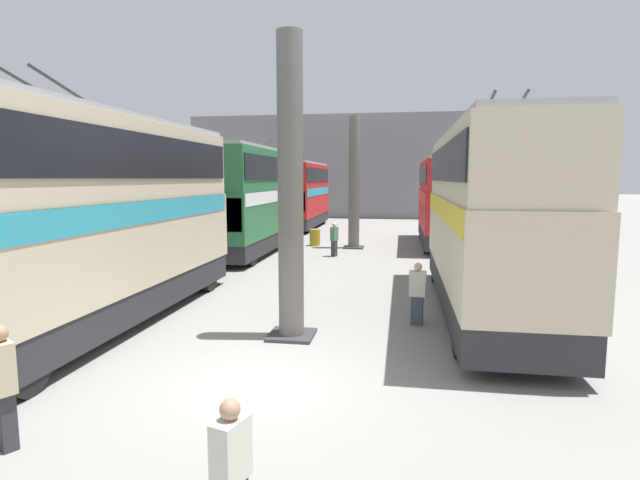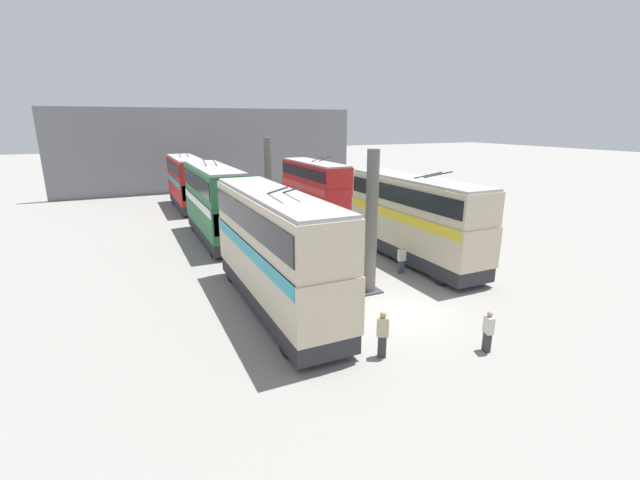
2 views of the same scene
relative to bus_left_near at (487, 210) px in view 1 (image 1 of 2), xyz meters
The scene contains 14 objects.
ground_plane 8.20m from the bus_left_near, 140.23° to the left, with size 240.00×240.00×0.00m, color gray.
depot_back_wall 33.33m from the bus_left_near, ahead, with size 0.50×36.00×9.76m.
support_column_near 5.79m from the bus_left_near, 121.84° to the left, with size 1.08×1.08×7.06m.
support_column_far 13.49m from the bus_left_near, 21.33° to the left, with size 1.08×1.08×7.06m.
bus_left_near is the anchor object (origin of this frame).
bus_left_far 14.42m from the bus_left_near, ahead, with size 9.86×2.54×5.47m.
bus_right_near 10.24m from the bus_left_near, 106.78° to the left, with size 11.31×2.54×5.98m.
bus_right_mid 13.89m from the bus_left_near, 44.92° to the left, with size 10.23×2.54×5.90m.
bus_right_far 24.91m from the bus_left_near, 23.18° to the left, with size 9.88×2.54×5.58m.
person_aisle_foreground 10.87m from the bus_left_near, 158.03° to the left, with size 0.47×0.35×1.61m.
person_by_left_row 3.21m from the bus_left_near, 129.22° to the left, with size 0.30×0.45×1.63m.
person_aisle_midway 11.11m from the bus_left_near, 30.55° to the left, with size 0.48×0.37×1.66m.
person_by_right_row 11.73m from the bus_left_near, 137.90° to the left, with size 0.42×0.48×1.79m.
oil_drum 15.14m from the bus_left_near, 28.60° to the left, with size 0.62×0.62×0.93m.
Camera 1 is at (-8.50, -2.56, 3.78)m, focal length 28.00 mm.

